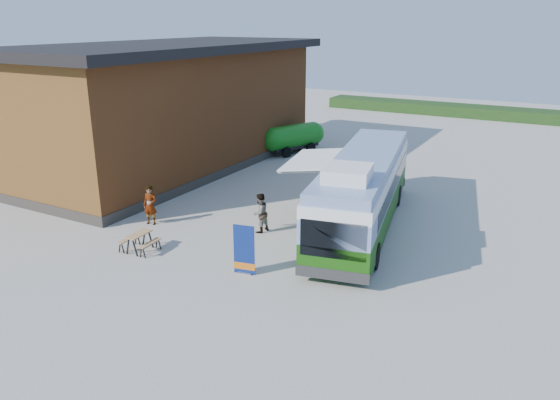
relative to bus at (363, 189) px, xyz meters
The scene contains 10 objects.
ground 6.91m from the bus, 122.13° to the right, with size 100.00×100.00×0.00m, color #BCB7AD.
barn 14.81m from the bus, 162.78° to the left, with size 9.60×21.20×7.50m.
hedge 32.68m from the bus, 82.16° to the left, with size 40.00×3.00×1.00m, color #264419.
bus is the anchor object (origin of this frame).
awning 2.34m from the bus, behind, with size 3.48×4.76×0.53m.
banner 6.82m from the bus, 107.50° to the right, with size 0.81×0.29×1.89m.
picnic_table 9.66m from the bus, 135.25° to the right, with size 1.37×1.23×0.74m.
person_a 9.50m from the bus, 153.52° to the right, with size 0.65×0.43×1.79m, color #999999.
person_b 4.61m from the bus, 144.39° to the right, with size 0.85×0.66×1.75m, color #999999.
slurry_tanker 14.35m from the bus, 130.17° to the left, with size 2.97×5.06×1.99m.
Camera 1 is at (11.47, -15.89, 8.87)m, focal length 35.00 mm.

